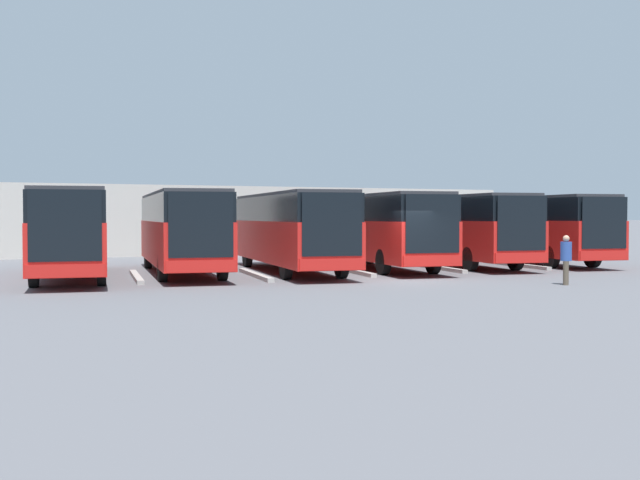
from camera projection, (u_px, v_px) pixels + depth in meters
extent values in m
plane|color=#5B5B60|center=(405.00, 281.00, 28.62)|extent=(600.00, 600.00, 0.00)
cube|color=red|center=(528.00, 237.00, 39.04)|extent=(4.14, 12.32, 1.65)
cube|color=black|center=(528.00, 210.00, 39.00)|extent=(4.08, 12.14, 1.01)
cube|color=black|center=(604.00, 223.00, 33.18)|extent=(2.10, 0.35, 2.16)
cube|color=red|center=(604.00, 255.00, 33.22)|extent=(2.27, 0.39, 0.40)
cube|color=#333338|center=(528.00, 198.00, 38.98)|extent=(3.97, 11.83, 0.12)
cylinder|color=black|center=(593.00, 256.00, 35.74)|extent=(0.44, 1.05, 1.02)
cylinder|color=black|center=(551.00, 257.00, 35.17)|extent=(0.44, 1.05, 1.02)
cylinder|color=black|center=(509.00, 249.00, 42.96)|extent=(0.44, 1.05, 1.02)
cylinder|color=black|center=(473.00, 250.00, 42.38)|extent=(0.44, 1.05, 1.02)
cube|color=#B2B2AD|center=(515.00, 265.00, 36.54)|extent=(1.06, 5.64, 0.15)
cube|color=red|center=(454.00, 238.00, 37.20)|extent=(4.14, 12.32, 1.65)
cube|color=black|center=(454.00, 210.00, 37.16)|extent=(4.08, 12.14, 1.01)
cube|color=black|center=(522.00, 223.00, 31.34)|extent=(2.10, 0.35, 2.16)
cube|color=red|center=(522.00, 258.00, 31.38)|extent=(2.27, 0.39, 0.40)
cube|color=#333338|center=(454.00, 197.00, 37.14)|extent=(3.97, 11.83, 0.12)
cylinder|color=black|center=(516.00, 258.00, 33.91)|extent=(0.44, 1.05, 1.02)
cylinder|color=black|center=(470.00, 259.00, 33.33)|extent=(0.44, 1.05, 1.02)
cylinder|color=black|center=(441.00, 251.00, 41.12)|extent=(0.44, 1.05, 1.02)
cylinder|color=black|center=(403.00, 251.00, 40.54)|extent=(0.44, 1.05, 1.02)
cube|color=#B2B2AD|center=(436.00, 267.00, 34.70)|extent=(1.06, 5.64, 0.15)
cube|color=red|center=(376.00, 240.00, 35.13)|extent=(4.14, 12.32, 1.65)
cube|color=black|center=(376.00, 209.00, 35.09)|extent=(4.08, 12.14, 1.01)
cube|color=black|center=(433.00, 224.00, 29.27)|extent=(2.10, 0.35, 2.16)
cube|color=red|center=(433.00, 261.00, 29.31)|extent=(2.27, 0.39, 0.40)
cube|color=#333338|center=(376.00, 196.00, 35.07)|extent=(3.97, 11.83, 0.12)
cylinder|color=black|center=(433.00, 261.00, 31.83)|extent=(0.44, 1.05, 1.02)
cylinder|color=black|center=(383.00, 262.00, 31.25)|extent=(0.44, 1.05, 1.02)
cylinder|color=black|center=(370.00, 253.00, 39.05)|extent=(0.44, 1.05, 1.02)
cylinder|color=black|center=(329.00, 253.00, 38.47)|extent=(0.44, 1.05, 1.02)
cube|color=#B2B2AD|center=(350.00, 271.00, 32.63)|extent=(1.06, 5.64, 0.15)
cube|color=red|center=(290.00, 241.00, 32.88)|extent=(4.14, 12.32, 1.65)
cube|color=black|center=(290.00, 209.00, 32.84)|extent=(4.08, 12.14, 1.01)
cube|color=black|center=(332.00, 224.00, 27.03)|extent=(2.10, 0.35, 2.16)
cube|color=red|center=(332.00, 264.00, 27.06)|extent=(2.27, 0.39, 0.40)
cube|color=#333338|center=(290.00, 195.00, 32.82)|extent=(3.97, 11.83, 0.12)
cylinder|color=black|center=(341.00, 265.00, 29.59)|extent=(0.44, 1.05, 1.02)
cylinder|color=black|center=(286.00, 266.00, 29.01)|extent=(0.44, 1.05, 1.02)
cylinder|color=black|center=(293.00, 255.00, 36.80)|extent=(0.44, 1.05, 1.02)
cylinder|color=black|center=(247.00, 256.00, 36.22)|extent=(0.44, 1.05, 1.02)
cube|color=#B2B2AD|center=(255.00, 275.00, 30.38)|extent=(1.06, 5.64, 0.15)
cube|color=red|center=(181.00, 242.00, 31.93)|extent=(4.14, 12.32, 1.65)
cube|color=black|center=(181.00, 209.00, 31.89)|extent=(4.08, 12.14, 1.01)
cube|color=black|center=(201.00, 225.00, 26.08)|extent=(2.10, 0.35, 2.16)
cube|color=red|center=(201.00, 266.00, 26.11)|extent=(2.27, 0.39, 0.40)
cube|color=#333338|center=(181.00, 194.00, 31.88)|extent=(3.97, 11.83, 0.12)
cylinder|color=black|center=(222.00, 266.00, 28.64)|extent=(0.44, 1.05, 1.02)
cylinder|color=black|center=(162.00, 267.00, 28.06)|extent=(0.44, 1.05, 1.02)
cylinder|color=black|center=(196.00, 256.00, 35.85)|extent=(0.44, 1.05, 1.02)
cylinder|color=black|center=(148.00, 257.00, 35.27)|extent=(0.44, 1.05, 1.02)
cube|color=#B2B2AD|center=(136.00, 277.00, 29.43)|extent=(1.06, 5.64, 0.15)
cube|color=red|center=(71.00, 244.00, 29.75)|extent=(4.14, 12.32, 1.65)
cube|color=black|center=(70.00, 208.00, 29.71)|extent=(4.08, 12.14, 1.01)
cube|color=black|center=(65.00, 225.00, 23.89)|extent=(2.10, 0.35, 2.16)
cube|color=red|center=(66.00, 271.00, 23.93)|extent=(2.27, 0.39, 0.40)
cube|color=#333338|center=(70.00, 193.00, 29.69)|extent=(3.97, 11.83, 0.12)
cylinder|color=black|center=(101.00, 270.00, 26.45)|extent=(0.44, 1.05, 1.02)
cylinder|color=black|center=(34.00, 272.00, 25.87)|extent=(0.44, 1.05, 1.02)
cylinder|color=black|center=(99.00, 259.00, 33.67)|extent=(0.44, 1.05, 1.02)
cylinder|color=black|center=(46.00, 259.00, 33.09)|extent=(0.44, 1.05, 1.02)
cylinder|color=brown|center=(566.00, 273.00, 26.73)|extent=(0.26, 0.26, 0.81)
cylinder|color=brown|center=(566.00, 273.00, 26.93)|extent=(0.26, 0.26, 0.81)
cylinder|color=#2D4C99|center=(566.00, 251.00, 26.81)|extent=(0.52, 0.52, 0.64)
sphere|color=tan|center=(566.00, 238.00, 26.79)|extent=(0.22, 0.22, 0.22)
cube|color=beige|center=(203.00, 220.00, 52.24)|extent=(37.87, 11.02, 4.08)
cube|color=silver|center=(177.00, 195.00, 58.58)|extent=(37.87, 3.00, 0.24)
cylinder|color=slate|center=(334.00, 221.00, 65.08)|extent=(0.20, 0.20, 3.83)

